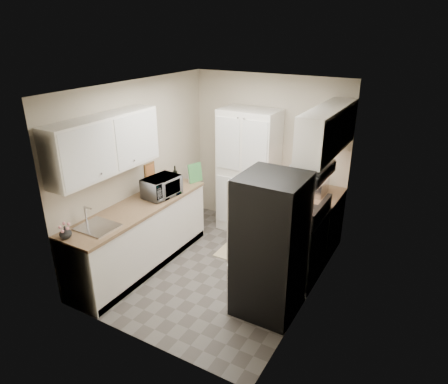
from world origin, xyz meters
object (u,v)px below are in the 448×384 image
at_px(refrigerator, 270,246).
at_px(toaster_oven, 315,187).
at_px(pantry_cabinet, 249,172).
at_px(wine_bottle, 175,176).
at_px(electric_range, 296,244).
at_px(microwave, 162,187).

distance_m(refrigerator, toaster_oven, 1.58).
bearing_deg(pantry_cabinet, wine_bottle, -133.48).
xyz_separation_m(pantry_cabinet, electric_range, (1.17, -0.93, -0.52)).
bearing_deg(wine_bottle, electric_range, -1.96).
distance_m(pantry_cabinet, refrigerator, 2.07).
height_order(pantry_cabinet, toaster_oven, pantry_cabinet).
height_order(pantry_cabinet, electric_range, pantry_cabinet).
bearing_deg(toaster_oven, electric_range, -86.93).
bearing_deg(refrigerator, microwave, 167.65).
height_order(microwave, toaster_oven, microwave).
distance_m(pantry_cabinet, wine_bottle, 1.18).
distance_m(electric_range, microwave, 2.01).
bearing_deg(wine_bottle, refrigerator, -23.97).
bearing_deg(refrigerator, toaster_oven, 89.87).
relative_size(microwave, wine_bottle, 1.90).
relative_size(pantry_cabinet, toaster_oven, 5.37).
bearing_deg(microwave, electric_range, -71.77).
xyz_separation_m(electric_range, microwave, (-1.88, -0.39, 0.58)).
relative_size(refrigerator, microwave, 3.32).
bearing_deg(toaster_oven, refrigerator, -89.38).
bearing_deg(pantry_cabinet, toaster_oven, -7.87).
bearing_deg(refrigerator, pantry_cabinet, 123.46).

